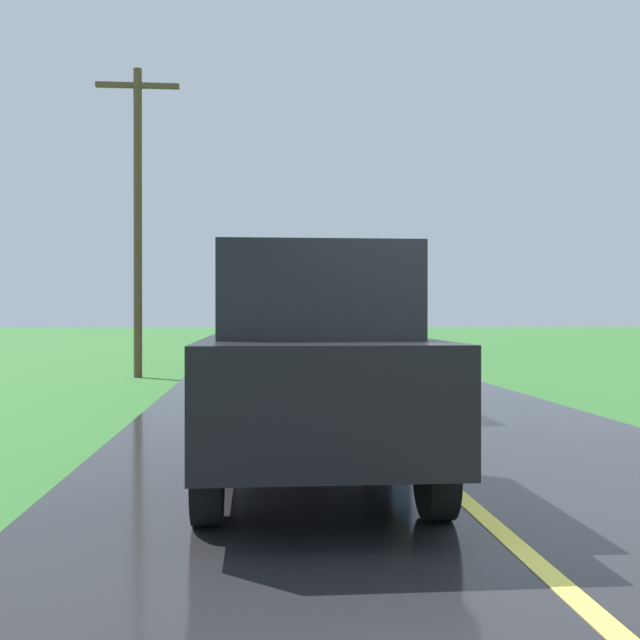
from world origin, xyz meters
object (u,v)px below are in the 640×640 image
Objects in this scene: utility_pole_roadside at (138,211)px; following_car at (310,364)px; banana_truck_far at (271,316)px; banana_truck_near at (309,316)px.

following_car is (3.28, -12.20, -2.92)m from utility_pole_roadside.
utility_pole_roadside reaches higher than following_car.
following_car is (0.01, -17.58, -0.39)m from banana_truck_far.
banana_truck_far is 6.79m from utility_pole_roadside.
banana_truck_near is 1.42× the size of following_car.
banana_truck_far is 17.59m from following_car.
banana_truck_near is at bearing -49.48° from utility_pole_roadside.
utility_pole_roadside is (-3.81, 4.46, 2.51)m from banana_truck_near.
utility_pole_roadside is 12.97m from following_car.
banana_truck_far is at bearing 58.68° from utility_pole_roadside.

